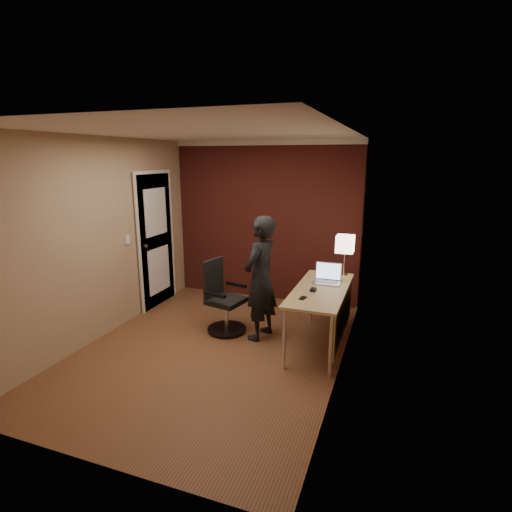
{
  "coord_description": "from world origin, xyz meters",
  "views": [
    {
      "loc": [
        1.98,
        -3.98,
        2.24
      ],
      "look_at": [
        0.35,
        0.55,
        1.05
      ],
      "focal_mm": 28.0,
      "sensor_mm": 36.0,
      "label": 1
    }
  ],
  "objects_px": {
    "phone": "(303,298)",
    "office_chair": "(223,301)",
    "desk_lamp": "(345,244)",
    "desk": "(327,299)",
    "mouse": "(313,290)",
    "person": "(260,278)",
    "laptop": "(328,277)"
  },
  "relations": [
    {
      "from": "laptop",
      "to": "person",
      "type": "relative_size",
      "value": 0.21
    },
    {
      "from": "laptop",
      "to": "mouse",
      "type": "xyz_separation_m",
      "value": [
        -0.09,
        -0.41,
        -0.05
      ]
    },
    {
      "from": "desk",
      "to": "phone",
      "type": "distance_m",
      "value": 0.48
    },
    {
      "from": "desk_lamp",
      "to": "mouse",
      "type": "distance_m",
      "value": 0.9
    },
    {
      "from": "mouse",
      "to": "office_chair",
      "type": "height_order",
      "value": "office_chair"
    },
    {
      "from": "laptop",
      "to": "office_chair",
      "type": "relative_size",
      "value": 0.36
    },
    {
      "from": "mouse",
      "to": "person",
      "type": "xyz_separation_m",
      "value": [
        -0.69,
        0.1,
        0.04
      ]
    },
    {
      "from": "mouse",
      "to": "desk_lamp",
      "type": "bearing_deg",
      "value": 73.43
    },
    {
      "from": "desk",
      "to": "desk_lamp",
      "type": "relative_size",
      "value": 2.8
    },
    {
      "from": "office_chair",
      "to": "desk",
      "type": "bearing_deg",
      "value": 0.6
    },
    {
      "from": "desk_lamp",
      "to": "office_chair",
      "type": "relative_size",
      "value": 0.57
    },
    {
      "from": "phone",
      "to": "office_chair",
      "type": "distance_m",
      "value": 1.27
    },
    {
      "from": "laptop",
      "to": "person",
      "type": "bearing_deg",
      "value": -158.22
    },
    {
      "from": "desk",
      "to": "mouse",
      "type": "height_order",
      "value": "mouse"
    },
    {
      "from": "person",
      "to": "desk_lamp",
      "type": "bearing_deg",
      "value": 137.21
    },
    {
      "from": "laptop",
      "to": "phone",
      "type": "xyz_separation_m",
      "value": [
        -0.15,
        -0.7,
        -0.06
      ]
    },
    {
      "from": "desk_lamp",
      "to": "mouse",
      "type": "relative_size",
      "value": 5.35
    },
    {
      "from": "laptop",
      "to": "person",
      "type": "distance_m",
      "value": 0.84
    },
    {
      "from": "desk_lamp",
      "to": "office_chair",
      "type": "xyz_separation_m",
      "value": [
        -1.46,
        -0.65,
        -0.73
      ]
    },
    {
      "from": "mouse",
      "to": "person",
      "type": "height_order",
      "value": "person"
    },
    {
      "from": "person",
      "to": "mouse",
      "type": "bearing_deg",
      "value": 93.44
    },
    {
      "from": "person",
      "to": "laptop",
      "type": "bearing_deg",
      "value": 123.45
    },
    {
      "from": "desk",
      "to": "person",
      "type": "bearing_deg",
      "value": -178.18
    },
    {
      "from": "phone",
      "to": "office_chair",
      "type": "height_order",
      "value": "office_chair"
    },
    {
      "from": "desk",
      "to": "person",
      "type": "height_order",
      "value": "person"
    },
    {
      "from": "mouse",
      "to": "person",
      "type": "distance_m",
      "value": 0.69
    },
    {
      "from": "laptop",
      "to": "office_chair",
      "type": "xyz_separation_m",
      "value": [
        -1.31,
        -0.3,
        -0.38
      ]
    },
    {
      "from": "desk",
      "to": "desk_lamp",
      "type": "xyz_separation_m",
      "value": [
        0.1,
        0.64,
        0.55
      ]
    },
    {
      "from": "phone",
      "to": "mouse",
      "type": "bearing_deg",
      "value": 86.42
    },
    {
      "from": "desk",
      "to": "office_chair",
      "type": "distance_m",
      "value": 1.37
    },
    {
      "from": "desk",
      "to": "person",
      "type": "distance_m",
      "value": 0.84
    },
    {
      "from": "desk_lamp",
      "to": "laptop",
      "type": "height_order",
      "value": "desk_lamp"
    }
  ]
}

